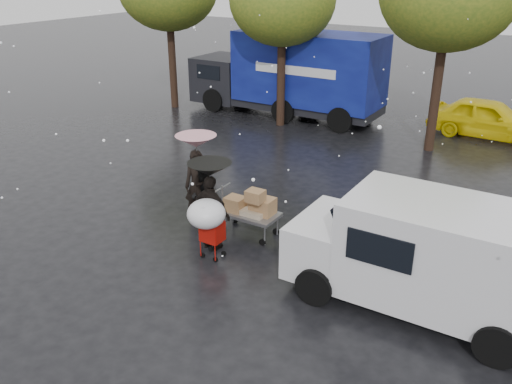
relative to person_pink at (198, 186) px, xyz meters
The scene contains 13 objects.
ground 1.91m from the person_pink, 52.88° to the right, with size 90.00×90.00×0.00m, color black.
person_pink is the anchor object (origin of this frame).
person_middle 0.27m from the person_pink, ahead, with size 0.74×0.58×1.52m, color black.
person_black 1.60m from the person_pink, 41.97° to the right, with size 1.05×0.44×1.79m, color black.
umbrella_pink 1.17m from the person_pink, ahead, with size 1.02×1.02×2.26m.
umbrella_black 1.91m from the person_pink, 41.97° to the right, with size 0.99×0.99×2.11m.
vendor_cart 1.61m from the person_pink, ahead, with size 1.52×0.80×1.27m.
shopping_cart 2.12m from the person_pink, 46.99° to the right, with size 0.84×0.84×1.46m.
white_van 6.05m from the person_pink, ahead, with size 4.91×2.18×2.20m.
blue_truck 10.52m from the person_pink, 105.72° to the left, with size 8.30×2.60×3.50m.
box_ground_near 3.82m from the person_pink, ahead, with size 0.49×0.39×0.44m, color #8D623D.
box_ground_far 3.83m from the person_pink, ahead, with size 0.45×0.35×0.35m, color #8D623D.
yellow_taxi 12.31m from the person_pink, 66.44° to the left, with size 1.72×4.27×1.46m, color yellow.
Camera 1 is at (6.87, -8.60, 6.19)m, focal length 38.00 mm.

